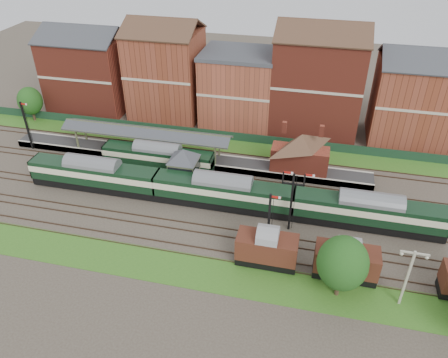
% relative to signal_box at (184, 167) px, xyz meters
% --- Properties ---
extents(ground, '(160.00, 160.00, 0.00)m').
position_rel_signal_box_xyz_m(ground, '(3.00, -3.25, -3.19)').
color(ground, '#473D33').
rests_on(ground, ground).
extents(grass_back, '(90.00, 4.50, 0.06)m').
position_rel_signal_box_xyz_m(grass_back, '(3.00, 12.75, -3.16)').
color(grass_back, '#2D6619').
rests_on(grass_back, ground).
extents(grass_front, '(90.00, 5.00, 0.06)m').
position_rel_signal_box_xyz_m(grass_front, '(3.00, -15.25, -3.16)').
color(grass_front, '#2D6619').
rests_on(grass_front, ground).
extents(fence, '(90.00, 0.12, 1.50)m').
position_rel_signal_box_xyz_m(fence, '(3.00, 14.75, -2.44)').
color(fence, '#193823').
rests_on(fence, ground).
extents(platform, '(55.00, 3.40, 1.00)m').
position_rel_signal_box_xyz_m(platform, '(-2.00, 6.50, -2.69)').
color(platform, '#2D2D2D').
rests_on(platform, ground).
extents(signal_box, '(5.40, 5.40, 6.00)m').
position_rel_signal_box_xyz_m(signal_box, '(0.00, 0.00, 0.00)').
color(signal_box, '#556648').
rests_on(signal_box, ground).
extents(brick_hut, '(3.20, 2.64, 2.94)m').
position_rel_signal_box_xyz_m(brick_hut, '(8.00, 0.00, -2.00)').
color(brick_hut, brown).
rests_on(brick_hut, ground).
extents(station_building, '(8.10, 8.10, 5.90)m').
position_rel_signal_box_xyz_m(station_building, '(15.00, 6.50, 0.76)').
color(station_building, '#963726').
rests_on(station_building, platform).
extents(canopy, '(26.00, 3.89, 4.08)m').
position_rel_signal_box_xyz_m(canopy, '(-8.00, 6.50, 1.39)').
color(canopy, '#515938').
rests_on(canopy, platform).
extents(semaphore_bracket, '(3.60, 0.25, 8.18)m').
position_rel_signal_box_xyz_m(semaphore_bracket, '(15.04, -5.75, 1.44)').
color(semaphore_bracket, black).
rests_on(semaphore_bracket, ground).
extents(semaphore_platform_end, '(1.23, 0.25, 8.00)m').
position_rel_signal_box_xyz_m(semaphore_platform_end, '(-26.98, 4.75, 0.96)').
color(semaphore_platform_end, black).
rests_on(semaphore_platform_end, ground).
extents(semaphore_siding, '(1.23, 0.25, 8.00)m').
position_rel_signal_box_xyz_m(semaphore_siding, '(13.02, -10.25, 0.96)').
color(semaphore_siding, black).
rests_on(semaphore_siding, ground).
extents(yard_lamp, '(2.60, 0.22, 7.00)m').
position_rel_signal_box_xyz_m(yard_lamp, '(27.00, -14.75, 0.79)').
color(yard_lamp, beige).
rests_on(yard_lamp, ground).
extents(town_backdrop, '(69.00, 10.00, 16.00)m').
position_rel_signal_box_xyz_m(town_backdrop, '(2.82, 21.75, 3.81)').
color(town_backdrop, '#963726').
rests_on(town_backdrop, ground).
extents(dmu_train, '(53.85, 2.83, 4.14)m').
position_rel_signal_box_xyz_m(dmu_train, '(6.19, -3.25, -0.77)').
color(dmu_train, black).
rests_on(dmu_train, ground).
extents(platform_railcar, '(16.33, 2.58, 3.76)m').
position_rel_signal_box_xyz_m(platform_railcar, '(-5.02, 3.25, -0.98)').
color(platform_railcar, black).
rests_on(platform_railcar, ground).
extents(goods_van_a, '(6.57, 2.85, 3.98)m').
position_rel_signal_box_xyz_m(goods_van_a, '(13.21, -12.25, -0.94)').
color(goods_van_a, black).
rests_on(goods_van_a, ground).
extents(goods_van_b, '(6.56, 2.84, 3.98)m').
position_rel_signal_box_xyz_m(goods_van_b, '(21.56, -12.25, -0.94)').
color(goods_van_b, black).
rests_on(goods_van_b, ground).
extents(tree_far, '(4.99, 4.99, 7.28)m').
position_rel_signal_box_xyz_m(tree_far, '(20.89, -15.00, 1.21)').
color(tree_far, '#382619').
rests_on(tree_far, ground).
extents(tree_back, '(4.26, 4.26, 6.22)m').
position_rel_signal_box_xyz_m(tree_back, '(-32.58, 13.89, 0.57)').
color(tree_back, '#382619').
rests_on(tree_back, ground).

